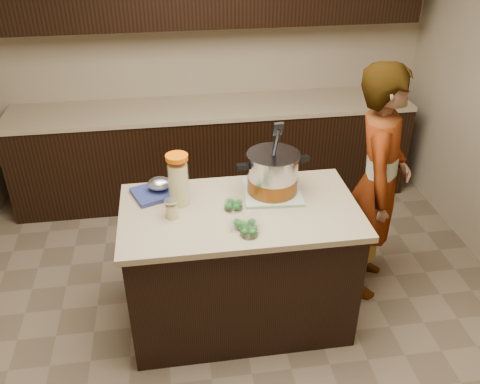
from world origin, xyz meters
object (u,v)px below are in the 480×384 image
object	(u,v)px
stock_pot	(273,175)
lemonade_pitcher	(178,182)
person	(377,185)
island	(240,266)

from	to	relation	value
stock_pot	lemonade_pitcher	bearing A→B (deg)	176.38
person	island	bearing A→B (deg)	128.63
island	lemonade_pitcher	bearing A→B (deg)	161.58
island	person	world-z (taller)	person
island	stock_pot	size ratio (longest dim) A/B	3.08
island	person	distance (m)	1.08
stock_pot	island	bearing A→B (deg)	-153.37
island	stock_pot	distance (m)	0.64
island	lemonade_pitcher	world-z (taller)	lemonade_pitcher
stock_pot	lemonade_pitcher	size ratio (longest dim) A/B	1.44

